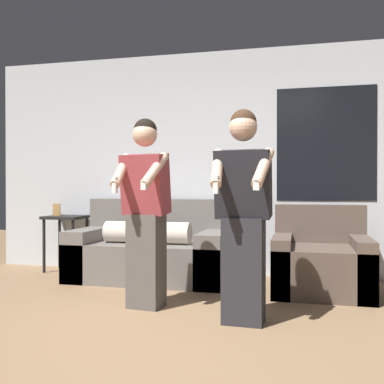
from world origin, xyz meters
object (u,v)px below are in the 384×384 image
at_px(couch, 152,252).
at_px(side_table, 66,225).
at_px(person_right, 243,215).
at_px(person_left, 145,211).
at_px(armchair, 321,263).

bearing_deg(couch, side_table, 169.66).
height_order(side_table, person_right, person_right).
height_order(side_table, person_left, person_left).
relative_size(person_left, person_right, 1.00).
height_order(armchair, person_right, person_right).
distance_m(person_left, person_right, 0.92).
distance_m(couch, person_right, 1.97).
xyz_separation_m(couch, armchair, (1.85, -0.21, -0.02)).
bearing_deg(armchair, person_right, -116.93).
bearing_deg(side_table, armchair, -8.02).
relative_size(couch, person_left, 1.07).
relative_size(couch, armchair, 1.87).
distance_m(couch, armchair, 1.87).
bearing_deg(armchair, person_left, -147.11).
height_order(armchair, person_left, person_left).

